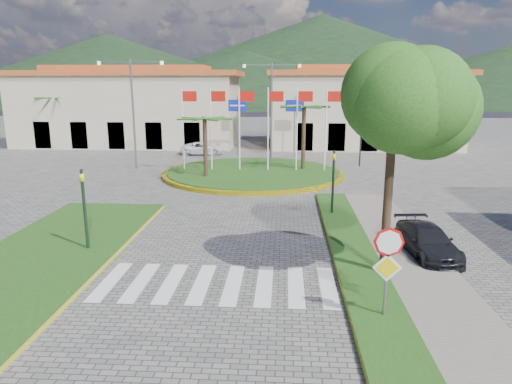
# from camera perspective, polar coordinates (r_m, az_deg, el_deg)

# --- Properties ---
(ground) EXTENTS (160.00, 160.00, 0.00)m
(ground) POSITION_cam_1_polar(r_m,az_deg,el_deg) (11.45, -8.45, -19.70)
(ground) COLOR #5A5855
(ground) RESTS_ON ground
(sidewalk_right) EXTENTS (4.00, 28.00, 0.15)m
(sidewalk_right) POSITION_cam_1_polar(r_m,az_deg,el_deg) (13.47, 20.34, -14.68)
(sidewalk_right) COLOR gray
(sidewalk_right) RESTS_ON ground
(verge_right) EXTENTS (1.60, 28.00, 0.18)m
(verge_right) POSITION_cam_1_polar(r_m,az_deg,el_deg) (13.17, 15.17, -14.88)
(verge_right) COLOR #1D4413
(verge_right) RESTS_ON ground
(median_left) EXTENTS (5.00, 14.00, 0.18)m
(median_left) POSITION_cam_1_polar(r_m,az_deg,el_deg) (18.68, -24.52, -7.06)
(median_left) COLOR #1D4413
(median_left) RESTS_ON ground
(crosswalk) EXTENTS (8.00, 3.00, 0.01)m
(crosswalk) POSITION_cam_1_polar(r_m,az_deg,el_deg) (14.90, -5.23, -11.36)
(crosswalk) COLOR silver
(crosswalk) RESTS_ON ground
(roundabout_island) EXTENTS (12.70, 12.70, 6.00)m
(roundabout_island) POSITION_cam_1_polar(r_m,az_deg,el_deg) (32.02, -0.34, 2.45)
(roundabout_island) COLOR yellow
(roundabout_island) RESTS_ON ground
(stop_sign) EXTENTS (0.80, 0.11, 2.65)m
(stop_sign) POSITION_cam_1_polar(r_m,az_deg,el_deg) (12.46, 16.14, -8.01)
(stop_sign) COLOR slate
(stop_sign) RESTS_ON ground
(deciduous_tree) EXTENTS (3.60, 3.60, 6.80)m
(deciduous_tree) POSITION_cam_1_polar(r_m,az_deg,el_deg) (14.78, 16.79, 8.74)
(deciduous_tree) COLOR black
(deciduous_tree) RESTS_ON ground
(traffic_light_left) EXTENTS (0.15, 0.18, 3.20)m
(traffic_light_left) POSITION_cam_1_polar(r_m,az_deg,el_deg) (18.01, -20.69, -1.27)
(traffic_light_left) COLOR black
(traffic_light_left) RESTS_ON ground
(traffic_light_right) EXTENTS (0.15, 0.18, 3.20)m
(traffic_light_right) POSITION_cam_1_polar(r_m,az_deg,el_deg) (21.91, 9.63, 1.89)
(traffic_light_right) COLOR black
(traffic_light_right) RESTS_ON ground
(traffic_light_far) EXTENTS (0.18, 0.15, 3.20)m
(traffic_light_far) POSITION_cam_1_polar(r_m,az_deg,el_deg) (36.10, 12.95, 6.19)
(traffic_light_far) COLOR black
(traffic_light_far) RESTS_ON ground
(direction_sign_west) EXTENTS (1.60, 0.14, 5.20)m
(direction_sign_west) POSITION_cam_1_polar(r_m,az_deg,el_deg) (40.64, -2.32, 9.53)
(direction_sign_west) COLOR slate
(direction_sign_west) RESTS_ON ground
(direction_sign_east) EXTENTS (1.60, 0.14, 5.20)m
(direction_sign_east) POSITION_cam_1_polar(r_m,az_deg,el_deg) (40.43, 4.84, 9.47)
(direction_sign_east) COLOR slate
(direction_sign_east) RESTS_ON ground
(street_lamp_centre) EXTENTS (4.80, 0.16, 8.00)m
(street_lamp_centre) POSITION_cam_1_polar(r_m,az_deg,el_deg) (39.42, 1.94, 10.82)
(street_lamp_centre) COLOR slate
(street_lamp_centre) RESTS_ON ground
(street_lamp_west) EXTENTS (4.80, 0.16, 8.00)m
(street_lamp_west) POSITION_cam_1_polar(r_m,az_deg,el_deg) (35.23, -15.12, 10.08)
(street_lamp_west) COLOR slate
(street_lamp_west) RESTS_ON ground
(building_left) EXTENTS (23.32, 9.54, 8.05)m
(building_left) POSITION_cam_1_polar(r_m,az_deg,el_deg) (50.11, -15.47, 10.21)
(building_left) COLOR #BEAE8F
(building_left) RESTS_ON ground
(building_right) EXTENTS (19.08, 9.54, 8.05)m
(building_right) POSITION_cam_1_polar(r_m,az_deg,el_deg) (48.06, 13.19, 10.23)
(building_right) COLOR #BEAE8F
(building_right) RESTS_ON ground
(hill_far_west) EXTENTS (140.00, 140.00, 22.00)m
(hill_far_west) POSITION_cam_1_polar(r_m,az_deg,el_deg) (160.01, -17.90, 14.42)
(hill_far_west) COLOR black
(hill_far_west) RESTS_ON ground
(hill_far_mid) EXTENTS (180.00, 180.00, 30.00)m
(hill_far_mid) POSITION_cam_1_polar(r_m,az_deg,el_deg) (170.08, 8.27, 16.15)
(hill_far_mid) COLOR black
(hill_far_mid) RESTS_ON ground
(hill_near_back) EXTENTS (110.00, 110.00, 16.00)m
(hill_near_back) POSITION_cam_1_polar(r_m,az_deg,el_deg) (139.91, -1.41, 14.05)
(hill_near_back) COLOR black
(hill_near_back) RESTS_ON ground
(white_van) EXTENTS (4.13, 2.15, 1.11)m
(white_van) POSITION_cam_1_polar(r_m,az_deg,el_deg) (41.69, -6.68, 5.44)
(white_van) COLOR white
(white_van) RESTS_ON ground
(car_dark_a) EXTENTS (3.63, 1.97, 1.17)m
(car_dark_a) POSITION_cam_1_polar(r_m,az_deg,el_deg) (45.53, -6.52, 6.14)
(car_dark_a) COLOR black
(car_dark_a) RESTS_ON ground
(car_dark_b) EXTENTS (4.22, 1.99, 1.34)m
(car_dark_b) POSITION_cam_1_polar(r_m,az_deg,el_deg) (44.84, 4.16, 6.18)
(car_dark_b) COLOR black
(car_dark_b) RESTS_ON ground
(car_side_right) EXTENTS (1.91, 3.96, 1.11)m
(car_side_right) POSITION_cam_1_polar(r_m,az_deg,el_deg) (18.11, 20.60, -5.76)
(car_side_right) COLOR black
(car_side_right) RESTS_ON ground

